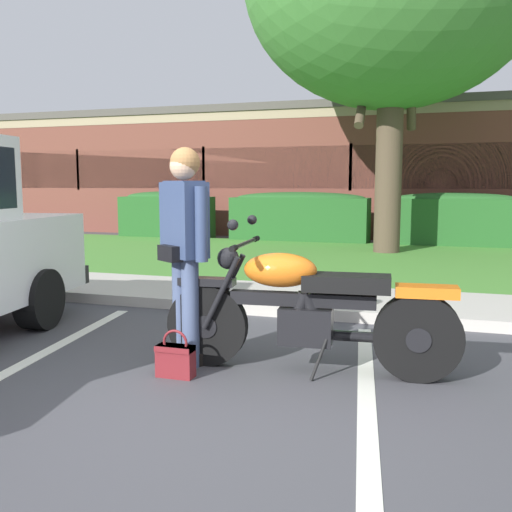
{
  "coord_description": "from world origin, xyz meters",
  "views": [
    {
      "loc": [
        1.48,
        -3.18,
        1.42
      ],
      "look_at": [
        0.08,
        1.16,
        0.85
      ],
      "focal_mm": 40.1,
      "sensor_mm": 36.0,
      "label": 1
    }
  ],
  "objects_px": {
    "rider_person": "(184,240)",
    "hedge_center_right": "(454,219)",
    "hedge_left": "(167,214)",
    "motorcycle": "(321,311)",
    "handbag": "(175,358)",
    "hedge_center_left": "(299,216)",
    "brick_building": "(373,173)"
  },
  "relations": [
    {
      "from": "rider_person",
      "to": "hedge_center_right",
      "type": "bearing_deg",
      "value": 77.18
    },
    {
      "from": "hedge_left",
      "to": "hedge_center_right",
      "type": "distance_m",
      "value": 7.22
    },
    {
      "from": "motorcycle",
      "to": "handbag",
      "type": "relative_size",
      "value": 6.23
    },
    {
      "from": "hedge_center_left",
      "to": "motorcycle",
      "type": "bearing_deg",
      "value": -75.61
    },
    {
      "from": "hedge_left",
      "to": "brick_building",
      "type": "xyz_separation_m",
      "value": [
        4.68,
        6.39,
        1.15
      ]
    },
    {
      "from": "rider_person",
      "to": "brick_building",
      "type": "distance_m",
      "value": 16.12
    },
    {
      "from": "rider_person",
      "to": "brick_building",
      "type": "xyz_separation_m",
      "value": [
        -0.33,
        16.09,
        0.8
      ]
    },
    {
      "from": "motorcycle",
      "to": "handbag",
      "type": "distance_m",
      "value": 1.14
    },
    {
      "from": "rider_person",
      "to": "hedge_center_left",
      "type": "xyz_separation_m",
      "value": [
        -1.4,
        9.7,
        -0.34
      ]
    },
    {
      "from": "rider_person",
      "to": "hedge_center_right",
      "type": "height_order",
      "value": "rider_person"
    },
    {
      "from": "brick_building",
      "to": "hedge_center_left",
      "type": "bearing_deg",
      "value": -99.5
    },
    {
      "from": "hedge_center_right",
      "to": "hedge_left",
      "type": "bearing_deg",
      "value": 180.0
    },
    {
      "from": "handbag",
      "to": "hedge_center_right",
      "type": "distance_m",
      "value": 10.24
    },
    {
      "from": "rider_person",
      "to": "brick_building",
      "type": "height_order",
      "value": "brick_building"
    },
    {
      "from": "handbag",
      "to": "hedge_center_left",
      "type": "distance_m",
      "value": 10.12
    },
    {
      "from": "motorcycle",
      "to": "hedge_center_right",
      "type": "height_order",
      "value": "hedge_center_right"
    },
    {
      "from": "hedge_left",
      "to": "motorcycle",
      "type": "bearing_deg",
      "value": -57.64
    },
    {
      "from": "rider_person",
      "to": "hedge_left",
      "type": "xyz_separation_m",
      "value": [
        -5.01,
        9.7,
        -0.34
      ]
    },
    {
      "from": "hedge_center_left",
      "to": "brick_building",
      "type": "xyz_separation_m",
      "value": [
        1.07,
        6.39,
        1.15
      ]
    },
    {
      "from": "hedge_left",
      "to": "brick_building",
      "type": "height_order",
      "value": "brick_building"
    },
    {
      "from": "brick_building",
      "to": "rider_person",
      "type": "bearing_deg",
      "value": -88.81
    },
    {
      "from": "hedge_center_right",
      "to": "brick_building",
      "type": "xyz_separation_m",
      "value": [
        -2.54,
        6.39,
        1.15
      ]
    },
    {
      "from": "hedge_center_left",
      "to": "handbag",
      "type": "bearing_deg",
      "value": -81.72
    },
    {
      "from": "handbag",
      "to": "hedge_center_right",
      "type": "height_order",
      "value": "hedge_center_right"
    },
    {
      "from": "hedge_left",
      "to": "rider_person",
      "type": "bearing_deg",
      "value": -62.67
    },
    {
      "from": "motorcycle",
      "to": "brick_building",
      "type": "height_order",
      "value": "brick_building"
    },
    {
      "from": "rider_person",
      "to": "hedge_center_right",
      "type": "distance_m",
      "value": 9.96
    },
    {
      "from": "hedge_left",
      "to": "hedge_center_right",
      "type": "bearing_deg",
      "value": 0.0
    },
    {
      "from": "motorcycle",
      "to": "rider_person",
      "type": "relative_size",
      "value": 1.32
    },
    {
      "from": "brick_building",
      "to": "hedge_left",
      "type": "bearing_deg",
      "value": -126.23
    },
    {
      "from": "hedge_left",
      "to": "hedge_center_left",
      "type": "distance_m",
      "value": 3.61
    },
    {
      "from": "rider_person",
      "to": "hedge_left",
      "type": "bearing_deg",
      "value": 117.33
    }
  ]
}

